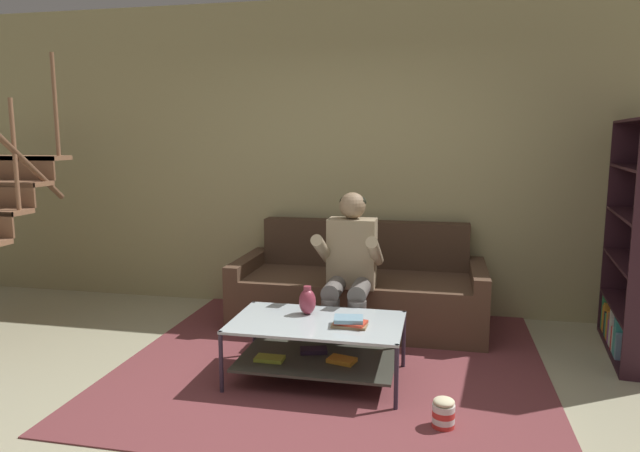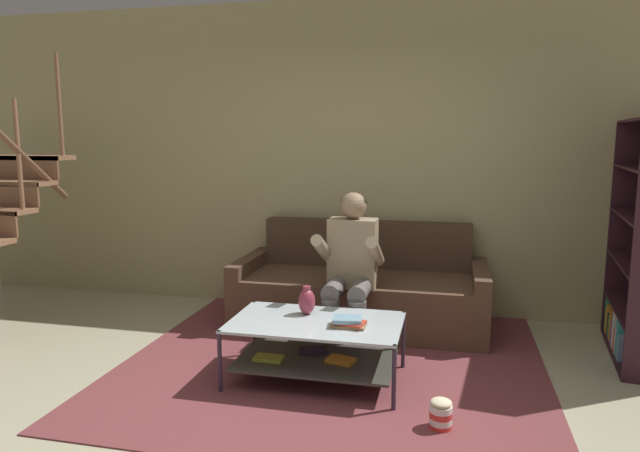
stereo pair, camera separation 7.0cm
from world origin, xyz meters
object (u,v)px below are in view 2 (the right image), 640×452
(book_stack, at_px, (348,322))
(popcorn_tub, at_px, (441,414))
(vase, at_px, (307,301))
(couch, at_px, (361,292))
(person_seated_center, at_px, (350,264))
(coffee_table, at_px, (316,341))

(book_stack, height_order, popcorn_tub, book_stack)
(vase, height_order, book_stack, vase)
(couch, bearing_deg, person_seated_center, -90.00)
(book_stack, bearing_deg, person_seated_center, 99.14)
(coffee_table, bearing_deg, vase, 125.64)
(person_seated_center, distance_m, vase, 0.62)
(couch, relative_size, book_stack, 9.30)
(couch, relative_size, person_seated_center, 1.77)
(couch, height_order, book_stack, couch)
(person_seated_center, relative_size, book_stack, 5.27)
(couch, distance_m, vase, 1.14)
(person_seated_center, distance_m, book_stack, 0.79)
(popcorn_tub, bearing_deg, couch, 113.10)
(couch, bearing_deg, coffee_table, -95.23)
(couch, bearing_deg, vase, -100.76)
(coffee_table, xyz_separation_m, book_stack, (0.23, -0.06, 0.17))
(vase, xyz_separation_m, popcorn_tub, (0.94, -0.62, -0.42))
(person_seated_center, height_order, popcorn_tub, person_seated_center)
(couch, bearing_deg, popcorn_tub, -66.90)
(vase, bearing_deg, couch, 79.24)
(vase, distance_m, popcorn_tub, 1.21)
(person_seated_center, xyz_separation_m, popcorn_tub, (0.74, -1.18, -0.58))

